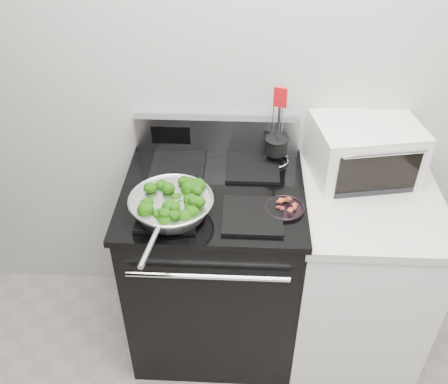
# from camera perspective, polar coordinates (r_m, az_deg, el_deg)

# --- Properties ---
(back_wall) EXTENTS (4.00, 0.02, 2.70)m
(back_wall) POSITION_cam_1_polar(r_m,az_deg,el_deg) (2.23, 7.10, 13.56)
(back_wall) COLOR #BBB8B1
(back_wall) RESTS_ON ground
(gas_range) EXTENTS (0.79, 0.69, 1.13)m
(gas_range) POSITION_cam_1_polar(r_m,az_deg,el_deg) (2.46, -1.12, -8.30)
(gas_range) COLOR black
(gas_range) RESTS_ON floor
(counter) EXTENTS (0.62, 0.68, 0.92)m
(counter) POSITION_cam_1_polar(r_m,az_deg,el_deg) (2.53, 14.76, -9.04)
(counter) COLOR white
(counter) RESTS_ON floor
(skillet) EXTENTS (0.34, 0.54, 0.07)m
(skillet) POSITION_cam_1_polar(r_m,az_deg,el_deg) (1.99, -6.06, -1.50)
(skillet) COLOR silver
(skillet) RESTS_ON gas_range
(broccoli_pile) EXTENTS (0.27, 0.27, 0.09)m
(broccoli_pile) POSITION_cam_1_polar(r_m,az_deg,el_deg) (1.98, -6.08, -1.03)
(broccoli_pile) COLOR black
(broccoli_pile) RESTS_ON skillet
(bacon_plate) EXTENTS (0.16, 0.16, 0.04)m
(bacon_plate) POSITION_cam_1_polar(r_m,az_deg,el_deg) (2.04, 6.96, -1.64)
(bacon_plate) COLOR black
(bacon_plate) RESTS_ON gas_range
(utensil_holder) EXTENTS (0.12, 0.12, 0.38)m
(utensil_holder) POSITION_cam_1_polar(r_m,az_deg,el_deg) (2.29, 5.97, 4.89)
(utensil_holder) COLOR silver
(utensil_holder) RESTS_ON gas_range
(toaster_oven) EXTENTS (0.50, 0.41, 0.26)m
(toaster_oven) POSITION_cam_1_polar(r_m,az_deg,el_deg) (2.31, 15.75, 4.70)
(toaster_oven) COLOR white
(toaster_oven) RESTS_ON counter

